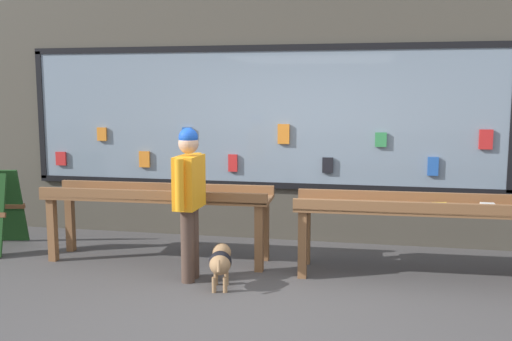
# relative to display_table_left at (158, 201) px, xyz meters

# --- Properties ---
(ground_plane) EXTENTS (40.00, 40.00, 0.00)m
(ground_plane) POSITION_rel_display_table_left_xyz_m (1.47, -1.06, -0.71)
(ground_plane) COLOR #474444
(shopfront_facade) EXTENTS (8.91, 0.29, 3.26)m
(shopfront_facade) POSITION_rel_display_table_left_xyz_m (1.48, 1.33, 0.91)
(shopfront_facade) COLOR #4C473D
(shopfront_facade) RESTS_ON ground_plane
(display_table_left) EXTENTS (2.67, 0.68, 0.88)m
(display_table_left) POSITION_rel_display_table_left_xyz_m (0.00, 0.00, 0.00)
(display_table_left) COLOR brown
(display_table_left) RESTS_ON ground_plane
(display_table_right) EXTENTS (2.68, 0.77, 0.87)m
(display_table_right) POSITION_rel_display_table_left_xyz_m (2.95, -0.00, -0.01)
(display_table_right) COLOR brown
(display_table_right) RESTS_ON ground_plane
(person_browsing) EXTENTS (0.23, 0.65, 1.61)m
(person_browsing) POSITION_rel_display_table_left_xyz_m (0.58, -0.60, 0.22)
(person_browsing) COLOR #4C382D
(person_browsing) RESTS_ON ground_plane
(small_dog) EXTENTS (0.29, 0.58, 0.41)m
(small_dog) POSITION_rel_display_table_left_xyz_m (0.95, -0.77, -0.44)
(small_dog) COLOR #99724C
(small_dog) RESTS_ON ground_plane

